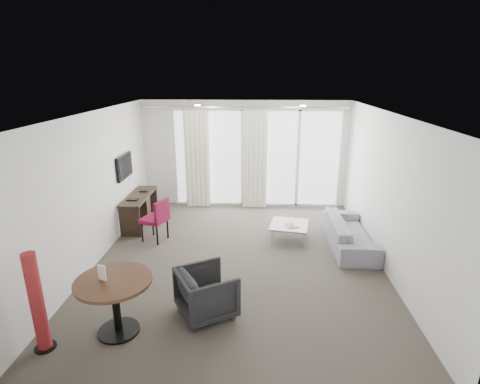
{
  "coord_description": "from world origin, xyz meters",
  "views": [
    {
      "loc": [
        0.32,
        -6.01,
        3.23
      ],
      "look_at": [
        0.0,
        0.6,
        1.1
      ],
      "focal_mm": 28.0,
      "sensor_mm": 36.0,
      "label": 1
    }
  ],
  "objects_px": {
    "rattan_chair_a": "(276,175)",
    "desk": "(140,210)",
    "sofa": "(350,233)",
    "coffee_table": "(289,232)",
    "desk_chair": "(154,220)",
    "round_table": "(116,306)",
    "tub_armchair": "(207,293)",
    "rattan_chair_b": "(299,172)",
    "red_lamp": "(37,303)"
  },
  "relations": [
    {
      "from": "rattan_chair_a",
      "to": "desk",
      "type": "bearing_deg",
      "value": -150.91
    },
    {
      "from": "desk",
      "to": "sofa",
      "type": "bearing_deg",
      "value": -11.42
    },
    {
      "from": "desk",
      "to": "coffee_table",
      "type": "xyz_separation_m",
      "value": [
        3.23,
        -0.64,
        -0.17
      ]
    },
    {
      "from": "desk_chair",
      "to": "sofa",
      "type": "distance_m",
      "value": 3.83
    },
    {
      "from": "round_table",
      "to": "coffee_table",
      "type": "distance_m",
      "value": 3.82
    },
    {
      "from": "round_table",
      "to": "tub_armchair",
      "type": "bearing_deg",
      "value": 21.47
    },
    {
      "from": "desk",
      "to": "rattan_chair_b",
      "type": "bearing_deg",
      "value": 41.06
    },
    {
      "from": "red_lamp",
      "to": "rattan_chair_b",
      "type": "bearing_deg",
      "value": 62.27
    },
    {
      "from": "desk",
      "to": "tub_armchair",
      "type": "bearing_deg",
      "value": -58.92
    },
    {
      "from": "sofa",
      "to": "rattan_chair_b",
      "type": "bearing_deg",
      "value": 7.41
    },
    {
      "from": "tub_armchair",
      "to": "round_table",
      "type": "bearing_deg",
      "value": 82.47
    },
    {
      "from": "sofa",
      "to": "rattan_chair_a",
      "type": "distance_m",
      "value": 4.01
    },
    {
      "from": "rattan_chair_b",
      "to": "round_table",
      "type": "bearing_deg",
      "value": -106.71
    },
    {
      "from": "coffee_table",
      "to": "rattan_chair_b",
      "type": "bearing_deg",
      "value": 81.48
    },
    {
      "from": "rattan_chair_b",
      "to": "desk",
      "type": "bearing_deg",
      "value": -132.04
    },
    {
      "from": "tub_armchair",
      "to": "rattan_chair_b",
      "type": "height_order",
      "value": "rattan_chair_b"
    },
    {
      "from": "desk",
      "to": "round_table",
      "type": "relative_size",
      "value": 1.49
    },
    {
      "from": "desk_chair",
      "to": "tub_armchair",
      "type": "xyz_separation_m",
      "value": [
        1.36,
        -2.35,
        -0.1
      ]
    },
    {
      "from": "desk_chair",
      "to": "rattan_chair_b",
      "type": "distance_m",
      "value": 5.27
    },
    {
      "from": "desk",
      "to": "red_lamp",
      "type": "bearing_deg",
      "value": -89.92
    },
    {
      "from": "round_table",
      "to": "rattan_chair_b",
      "type": "bearing_deg",
      "value": 66.39
    },
    {
      "from": "desk",
      "to": "rattan_chair_b",
      "type": "xyz_separation_m",
      "value": [
        3.82,
        3.33,
        0.03
      ]
    },
    {
      "from": "coffee_table",
      "to": "round_table",
      "type": "bearing_deg",
      "value": -129.47
    },
    {
      "from": "coffee_table",
      "to": "rattan_chair_a",
      "type": "height_order",
      "value": "rattan_chair_a"
    },
    {
      "from": "sofa",
      "to": "desk_chair",
      "type": "bearing_deg",
      "value": 88.82
    },
    {
      "from": "coffee_table",
      "to": "desk_chair",
      "type": "bearing_deg",
      "value": -176.46
    },
    {
      "from": "coffee_table",
      "to": "rattan_chair_a",
      "type": "relative_size",
      "value": 0.97
    },
    {
      "from": "desk",
      "to": "red_lamp",
      "type": "xyz_separation_m",
      "value": [
        0.01,
        -3.93,
        0.31
      ]
    },
    {
      "from": "desk_chair",
      "to": "round_table",
      "type": "distance_m",
      "value": 2.79
    },
    {
      "from": "desk_chair",
      "to": "rattan_chair_b",
      "type": "height_order",
      "value": "desk_chair"
    },
    {
      "from": "red_lamp",
      "to": "rattan_chair_a",
      "type": "distance_m",
      "value": 7.54
    },
    {
      "from": "desk_chair",
      "to": "tub_armchair",
      "type": "height_order",
      "value": "desk_chair"
    },
    {
      "from": "desk",
      "to": "rattan_chair_b",
      "type": "height_order",
      "value": "rattan_chair_b"
    },
    {
      "from": "rattan_chair_b",
      "to": "red_lamp",
      "type": "bearing_deg",
      "value": -110.83
    },
    {
      "from": "sofa",
      "to": "rattan_chair_b",
      "type": "xyz_separation_m",
      "value": [
        -0.55,
        4.21,
        0.09
      ]
    },
    {
      "from": "desk_chair",
      "to": "round_table",
      "type": "relative_size",
      "value": 0.91
    },
    {
      "from": "tub_armchair",
      "to": "rattan_chair_a",
      "type": "relative_size",
      "value": 0.99
    },
    {
      "from": "round_table",
      "to": "coffee_table",
      "type": "height_order",
      "value": "round_table"
    },
    {
      "from": "desk_chair",
      "to": "rattan_chair_b",
      "type": "relative_size",
      "value": 1.18
    },
    {
      "from": "desk",
      "to": "red_lamp",
      "type": "height_order",
      "value": "red_lamp"
    },
    {
      "from": "round_table",
      "to": "sofa",
      "type": "distance_m",
      "value": 4.48
    },
    {
      "from": "rattan_chair_b",
      "to": "tub_armchair",
      "type": "bearing_deg",
      "value": -99.62
    },
    {
      "from": "red_lamp",
      "to": "rattan_chair_a",
      "type": "height_order",
      "value": "red_lamp"
    },
    {
      "from": "rattan_chair_a",
      "to": "round_table",
      "type": "bearing_deg",
      "value": -123.69
    },
    {
      "from": "desk",
      "to": "red_lamp",
      "type": "distance_m",
      "value": 3.94
    },
    {
      "from": "sofa",
      "to": "rattan_chair_b",
      "type": "relative_size",
      "value": 2.55
    },
    {
      "from": "round_table",
      "to": "rattan_chair_a",
      "type": "xyz_separation_m",
      "value": [
        2.33,
        6.51,
        -0.01
      ]
    },
    {
      "from": "coffee_table",
      "to": "red_lamp",
      "type": "bearing_deg",
      "value": -134.37
    },
    {
      "from": "rattan_chair_a",
      "to": "rattan_chair_b",
      "type": "bearing_deg",
      "value": 16.08
    },
    {
      "from": "desk_chair",
      "to": "red_lamp",
      "type": "relative_size",
      "value": 0.68
    }
  ]
}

